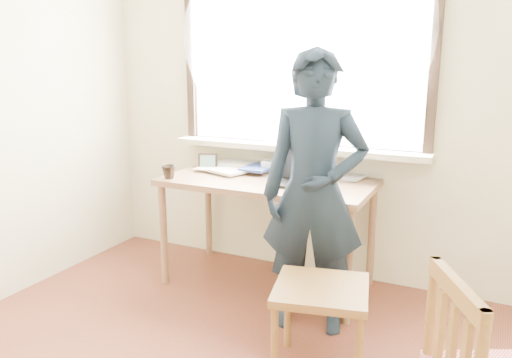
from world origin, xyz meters
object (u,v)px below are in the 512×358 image
at_px(mug_white, 269,166).
at_px(mug_dark, 169,172).
at_px(work_chair, 321,300).
at_px(laptop, 301,176).
at_px(desk, 268,191).
at_px(person, 314,194).

xyz_separation_m(mug_white, mug_dark, (-0.53, -0.46, 0.00)).
bearing_deg(mug_white, work_chair, -54.04).
bearing_deg(laptop, work_chair, -62.54).
bearing_deg(mug_white, laptop, -35.32).
xyz_separation_m(desk, mug_dark, (-0.61, -0.26, 0.12)).
height_order(desk, person, person).
relative_size(mug_white, person, 0.07).
xyz_separation_m(laptop, mug_dark, (-0.86, -0.23, -0.01)).
xyz_separation_m(desk, work_chair, (0.65, -0.81, -0.29)).
relative_size(desk, person, 0.88).
height_order(desk, mug_white, mug_white).
relative_size(mug_dark, work_chair, 0.18).
bearing_deg(mug_dark, desk, 23.04).
xyz_separation_m(mug_dark, person, (1.07, -0.14, 0.00)).
relative_size(mug_white, mug_dark, 1.15).
bearing_deg(desk, laptop, -7.19).
distance_m(desk, person, 0.62).
relative_size(work_chair, person, 0.33).
xyz_separation_m(laptop, person, (0.21, -0.36, -0.01)).
relative_size(mug_white, work_chair, 0.21).
height_order(laptop, work_chair, laptop).
height_order(laptop, person, person).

